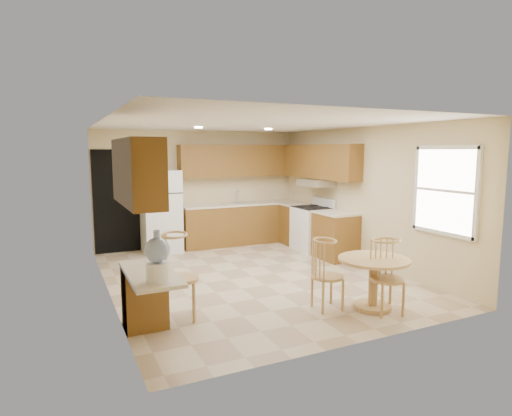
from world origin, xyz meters
name	(u,v)px	position (x,y,z in m)	size (l,w,h in m)	color
floor	(252,276)	(0.00, 0.00, 0.00)	(5.50, 5.50, 0.00)	#C2AE8C
ceiling	(252,123)	(0.00, 0.00, 2.50)	(4.50, 5.50, 0.02)	white
wall_back	(200,188)	(0.00, 2.75, 1.25)	(4.50, 0.02, 2.50)	#CAB888
wall_front	(362,230)	(0.00, -2.75, 1.25)	(4.50, 0.02, 2.50)	#CAB888
wall_left	(106,210)	(-2.25, 0.00, 1.25)	(0.02, 5.50, 2.50)	#CAB888
wall_right	(363,196)	(2.25, 0.00, 1.25)	(0.02, 5.50, 2.50)	#CAB888
doorway	(118,201)	(-1.75, 2.73, 1.05)	(0.90, 0.02, 2.10)	black
base_cab_back	(242,224)	(0.88, 2.45, 0.43)	(2.75, 0.60, 0.87)	brown
counter_back	(242,204)	(0.88, 2.45, 0.89)	(2.75, 0.63, 0.04)	beige
base_cab_right_a	(297,225)	(1.95, 1.85, 0.43)	(0.60, 0.59, 0.87)	brown
counter_right_a	(297,204)	(1.95, 1.85, 0.89)	(0.63, 0.59, 0.04)	beige
base_cab_right_b	(335,236)	(1.95, 0.40, 0.43)	(0.60, 0.80, 0.87)	brown
counter_right_b	(336,213)	(1.95, 0.40, 0.89)	(0.63, 0.80, 0.04)	beige
upper_cab_back	(239,161)	(0.88, 2.58, 1.85)	(2.75, 0.33, 0.70)	brown
upper_cab_right	(319,162)	(2.08, 1.21, 1.85)	(0.33, 2.42, 0.70)	brown
upper_cab_left	(137,172)	(-2.08, -1.60, 1.85)	(0.33, 1.40, 0.70)	brown
sink	(241,203)	(0.85, 2.45, 0.91)	(0.78, 0.44, 0.01)	silver
range_hood	(316,183)	(2.00, 1.18, 1.42)	(0.50, 0.76, 0.14)	silver
desk_pedestal	(145,298)	(-2.00, -1.32, 0.36)	(0.48, 0.42, 0.72)	brown
desk_top	(150,274)	(-2.00, -1.70, 0.75)	(0.50, 1.20, 0.04)	beige
window	(445,191)	(2.23, -1.85, 1.50)	(0.06, 1.12, 1.30)	white
can_light_a	(199,127)	(-0.50, 1.20, 2.48)	(0.14, 0.14, 0.02)	white
can_light_b	(268,129)	(0.90, 1.20, 2.48)	(0.14, 0.14, 0.02)	white
refrigerator	(161,211)	(-0.95, 2.40, 0.84)	(0.74, 0.72, 1.68)	white
stove	(312,228)	(1.92, 1.18, 0.47)	(0.65, 0.76, 1.09)	white
dining_table	(373,276)	(0.83, -2.00, 0.45)	(0.92, 0.92, 0.68)	tan
chair_table_a	(332,269)	(0.28, -1.84, 0.56)	(0.41, 0.53, 0.92)	tan
chair_table_b	(393,271)	(0.88, -2.29, 0.58)	(0.42, 0.43, 0.94)	tan
chair_desk	(182,270)	(-1.55, -1.33, 0.65)	(0.47, 0.61, 1.06)	tan
water_crock	(157,259)	(-2.00, -2.08, 1.01)	(0.25, 0.25, 0.52)	white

